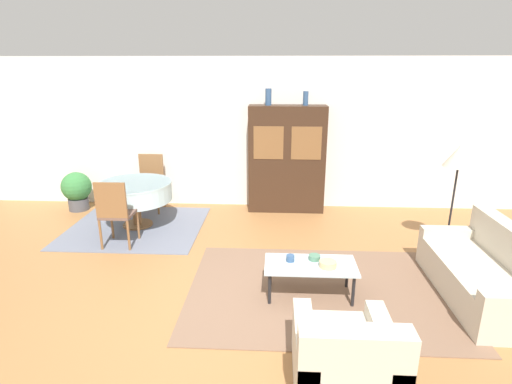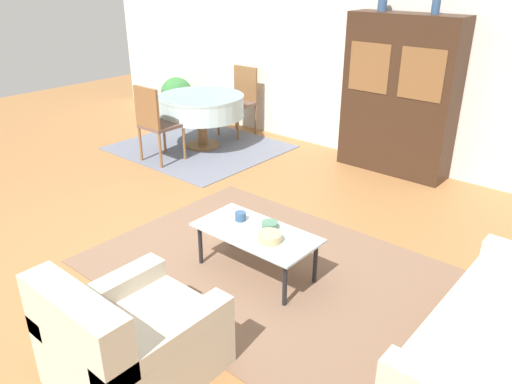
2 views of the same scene
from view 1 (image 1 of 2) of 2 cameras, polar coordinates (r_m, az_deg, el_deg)
name	(u,v)px [view 1 (image 1 of 2)]	position (r m, az deg, el deg)	size (l,w,h in m)	color
ground_plane	(230,317)	(4.42, -3.74, -17.43)	(14.00, 14.00, 0.00)	#9E6B3D
wall_back	(252,134)	(7.33, -0.63, 8.27)	(10.00, 0.06, 2.70)	silver
area_rug	(319,291)	(4.90, 9.05, -13.73)	(3.07, 2.16, 0.01)	brown
dining_rug	(136,227)	(6.88, -16.72, -4.79)	(2.14, 1.94, 0.01)	slate
couch	(487,274)	(5.28, 30.13, -10.14)	(0.84, 1.75, 0.82)	beige
armchair	(345,360)	(3.53, 12.64, -22.41)	(0.81, 0.92, 0.79)	beige
coffee_table	(310,267)	(4.63, 7.79, -10.62)	(1.03, 0.52, 0.39)	black
display_cabinet	(287,159)	(7.15, 4.41, 4.68)	(1.35, 0.41, 1.89)	#382316
dining_table	(135,192)	(6.74, -16.93, 0.06)	(1.19, 1.19, 0.74)	brown
dining_chair_near	(115,210)	(6.03, -19.48, -2.46)	(0.44, 0.44, 1.00)	brown
dining_chair_far	(150,179)	(7.49, -14.86, 1.78)	(0.44, 0.44, 1.00)	brown
floor_lamp	(459,160)	(6.02, 27.02, 4.06)	(0.41, 0.41, 1.54)	black
cup	(290,258)	(4.63, 4.93, -9.41)	(0.09, 0.09, 0.07)	#33517A
bowl	(328,264)	(4.56, 10.23, -10.09)	(0.19, 0.19, 0.07)	tan
bowl_small	(314,257)	(4.70, 8.35, -9.23)	(0.13, 0.13, 0.06)	#4C7A60
vase_tall	(268,97)	(6.99, 1.78, 13.42)	(0.11, 0.11, 0.28)	#33517A
vase_short	(306,98)	(7.01, 7.11, 13.14)	(0.09, 0.09, 0.24)	#33517A
potted_plant	(77,189)	(7.96, -24.23, 0.36)	(0.53, 0.53, 0.71)	#4C4C51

